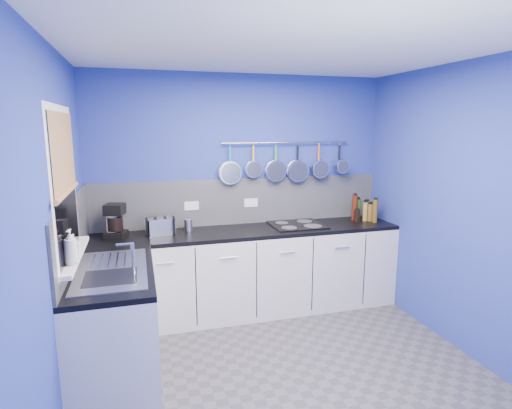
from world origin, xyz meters
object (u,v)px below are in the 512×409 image
soap_bottle_a (70,247)px  soap_bottle_b (74,246)px  coffee_maker (115,221)px  hob (297,225)px  toaster (161,226)px  paper_towel (112,225)px  canister (188,225)px

soap_bottle_a → soap_bottle_b: soap_bottle_a is taller
soap_bottle_a → soap_bottle_b: size_ratio=1.39×
coffee_maker → soap_bottle_b: bearing=-85.7°
soap_bottle_a → hob: soap_bottle_a is taller
soap_bottle_a → toaster: (0.64, 1.20, -0.19)m
soap_bottle_b → toaster: bearing=59.1°
paper_towel → toaster: paper_towel is taller
soap_bottle_a → hob: (2.08, 1.19, -0.26)m
soap_bottle_b → hob: bearing=26.9°
hob → canister: bearing=175.8°
toaster → hob: size_ratio=0.47×
canister → hob: 1.16m
toaster → canister: size_ratio=2.14×
soap_bottle_b → paper_towel: (0.19, 1.08, -0.11)m
canister → soap_bottle_b: bearing=-128.9°
coffee_maker → hob: (1.86, -0.02, -0.16)m
toaster → hob: (1.44, -0.01, -0.08)m
coffee_maker → toaster: size_ratio=1.26×
paper_towel → canister: 0.74m
soap_bottle_b → toaster: soap_bottle_b is taller
soap_bottle_a → toaster: bearing=61.9°
canister → hob: canister is taller
hob → paper_towel: bearing=179.3°
coffee_maker → hob: size_ratio=0.59×
soap_bottle_a → toaster: soap_bottle_a is taller
soap_bottle_a → soap_bottle_b: bearing=90.0°
paper_towel → toaster: bearing=-1.4°
coffee_maker → toaster: bearing=15.5°
toaster → paper_towel: bearing=164.3°
coffee_maker → canister: 0.71m
coffee_maker → canister: bearing=21.7°
paper_towel → canister: size_ratio=2.02×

